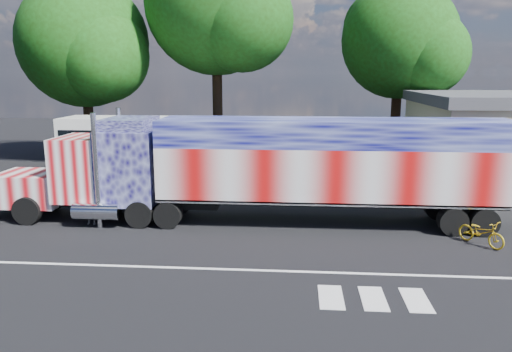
# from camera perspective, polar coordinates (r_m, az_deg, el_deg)

# --- Properties ---
(ground) EXTENTS (100.00, 100.00, 0.00)m
(ground) POSITION_cam_1_polar(r_m,az_deg,el_deg) (19.41, -0.72, -7.31)
(ground) COLOR black
(lane_markings) EXTENTS (30.00, 2.67, 0.01)m
(lane_markings) POSITION_cam_1_polar(r_m,az_deg,el_deg) (15.82, 4.28, -11.88)
(lane_markings) COLOR silver
(lane_markings) RESTS_ON ground
(semi_truck) EXTENTS (22.38, 3.54, 4.77)m
(semi_truck) POSITION_cam_1_polar(r_m,az_deg,el_deg) (21.10, 1.33, 1.15)
(semi_truck) COLOR black
(semi_truck) RESTS_ON ground
(coach_bus) EXTENTS (13.10, 3.05, 3.81)m
(coach_bus) POSITION_cam_1_polar(r_m,az_deg,el_deg) (29.18, -9.08, 3.00)
(coach_bus) COLOR silver
(coach_bus) RESTS_ON ground
(woman) EXTENTS (0.54, 0.36, 1.47)m
(woman) POSITION_cam_1_polar(r_m,az_deg,el_deg) (22.27, -18.36, -3.43)
(woman) COLOR slate
(woman) RESTS_ON ground
(bicycle) EXTENTS (1.66, 1.88, 0.98)m
(bicycle) POSITION_cam_1_polar(r_m,az_deg,el_deg) (20.51, 24.36, -5.89)
(bicycle) COLOR gold
(bicycle) RESTS_ON ground
(tree_ne_a) EXTENTS (8.58, 8.17, 12.64)m
(tree_ne_a) POSITION_cam_1_polar(r_m,az_deg,el_deg) (37.80, 16.33, 14.57)
(tree_ne_a) COLOR black
(tree_ne_a) RESTS_ON ground
(tree_n_mid) EXTENTS (10.18, 9.70, 15.81)m
(tree_n_mid) POSITION_cam_1_polar(r_m,az_deg,el_deg) (36.03, -4.34, 18.98)
(tree_n_mid) COLOR black
(tree_n_mid) RESTS_ON ground
(tree_nw_a) EXTENTS (9.49, 9.04, 12.92)m
(tree_nw_a) POSITION_cam_1_polar(r_m,az_deg,el_deg) (38.15, -18.91, 14.16)
(tree_nw_a) COLOR black
(tree_nw_a) RESTS_ON ground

